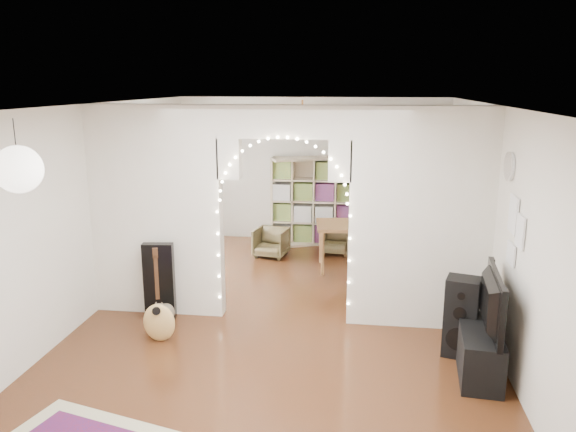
# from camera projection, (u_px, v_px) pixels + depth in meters

# --- Properties ---
(floor) EXTENTS (7.50, 7.50, 0.00)m
(floor) POSITION_uv_depth(u_px,v_px,m) (284.00, 317.00, 7.26)
(floor) COLOR black
(floor) RESTS_ON ground
(ceiling) EXTENTS (5.00, 7.50, 0.02)m
(ceiling) POSITION_uv_depth(u_px,v_px,m) (284.00, 105.00, 6.64)
(ceiling) COLOR white
(ceiling) RESTS_ON wall_back
(wall_back) EXTENTS (5.00, 0.02, 2.70)m
(wall_back) POSITION_uv_depth(u_px,v_px,m) (312.00, 170.00, 10.57)
(wall_back) COLOR silver
(wall_back) RESTS_ON floor
(wall_front) EXTENTS (5.00, 0.02, 2.70)m
(wall_front) POSITION_uv_depth(u_px,v_px,m) (196.00, 359.00, 3.34)
(wall_front) COLOR silver
(wall_front) RESTS_ON floor
(wall_left) EXTENTS (0.02, 7.50, 2.70)m
(wall_left) POSITION_uv_depth(u_px,v_px,m) (94.00, 210.00, 7.28)
(wall_left) COLOR silver
(wall_left) RESTS_ON floor
(wall_right) EXTENTS (0.02, 7.50, 2.70)m
(wall_right) POSITION_uv_depth(u_px,v_px,m) (493.00, 222.00, 6.63)
(wall_right) COLOR silver
(wall_right) RESTS_ON floor
(divider_wall) EXTENTS (5.00, 0.20, 2.70)m
(divider_wall) POSITION_uv_depth(u_px,v_px,m) (284.00, 210.00, 6.93)
(divider_wall) COLOR silver
(divider_wall) RESTS_ON floor
(fairy_lights) EXTENTS (1.64, 0.04, 1.60)m
(fairy_lights) POSITION_uv_depth(u_px,v_px,m) (283.00, 202.00, 6.78)
(fairy_lights) COLOR #FFEABF
(fairy_lights) RESTS_ON divider_wall
(window) EXTENTS (0.04, 1.20, 1.40)m
(window) POSITION_uv_depth(u_px,v_px,m) (147.00, 176.00, 8.97)
(window) COLOR white
(window) RESTS_ON wall_left
(wall_clock) EXTENTS (0.03, 0.31, 0.31)m
(wall_clock) POSITION_uv_depth(u_px,v_px,m) (510.00, 166.00, 5.88)
(wall_clock) COLOR white
(wall_clock) RESTS_ON wall_right
(picture_frames) EXTENTS (0.02, 0.50, 0.70)m
(picture_frames) POSITION_uv_depth(u_px,v_px,m) (515.00, 231.00, 5.63)
(picture_frames) COLOR white
(picture_frames) RESTS_ON wall_right
(paper_lantern) EXTENTS (0.40, 0.40, 0.40)m
(paper_lantern) POSITION_uv_depth(u_px,v_px,m) (18.00, 169.00, 4.68)
(paper_lantern) COLOR white
(paper_lantern) RESTS_ON ceiling
(ceiling_fan) EXTENTS (1.10, 1.10, 0.30)m
(ceiling_fan) POSITION_uv_depth(u_px,v_px,m) (302.00, 120.00, 8.64)
(ceiling_fan) COLOR #BB7C3E
(ceiling_fan) RESTS_ON ceiling
(guitar_case) EXTENTS (0.39, 0.17, 1.00)m
(guitar_case) POSITION_uv_depth(u_px,v_px,m) (159.00, 281.00, 7.11)
(guitar_case) COLOR black
(guitar_case) RESTS_ON floor
(acoustic_guitar) EXTENTS (0.41, 0.26, 0.96)m
(acoustic_guitar) POSITION_uv_depth(u_px,v_px,m) (158.00, 307.00, 6.49)
(acoustic_guitar) COLOR tan
(acoustic_guitar) RESTS_ON floor
(tabby_cat) EXTENTS (0.25, 0.54, 0.35)m
(tabby_cat) POSITION_uv_depth(u_px,v_px,m) (164.00, 313.00, 7.01)
(tabby_cat) COLOR brown
(tabby_cat) RESTS_ON floor
(floor_speaker) EXTENTS (0.42, 0.39, 0.90)m
(floor_speaker) POSITION_uv_depth(u_px,v_px,m) (461.00, 317.00, 6.16)
(floor_speaker) COLOR black
(floor_speaker) RESTS_ON floor
(media_console) EXTENTS (0.49, 1.03, 0.50)m
(media_console) POSITION_uv_depth(u_px,v_px,m) (479.00, 352.00, 5.79)
(media_console) COLOR black
(media_console) RESTS_ON floor
(tv) EXTENTS (0.23, 1.08, 0.62)m
(tv) POSITION_uv_depth(u_px,v_px,m) (484.00, 301.00, 5.66)
(tv) COLOR black
(tv) RESTS_ON media_console
(bookcase) EXTENTS (1.62, 1.01, 1.63)m
(bookcase) POSITION_uv_depth(u_px,v_px,m) (314.00, 201.00, 10.44)
(bookcase) COLOR beige
(bookcase) RESTS_ON floor
(dining_table) EXTENTS (1.29, 0.94, 0.76)m
(dining_table) POSITION_uv_depth(u_px,v_px,m) (354.00, 228.00, 8.99)
(dining_table) COLOR brown
(dining_table) RESTS_ON floor
(flower_vase) EXTENTS (0.20, 0.20, 0.19)m
(flower_vase) POSITION_uv_depth(u_px,v_px,m) (355.00, 218.00, 8.96)
(flower_vase) COLOR silver
(flower_vase) RESTS_ON dining_table
(dining_chair_left) EXTENTS (0.58, 0.60, 0.48)m
(dining_chair_left) POSITION_uv_depth(u_px,v_px,m) (337.00, 240.00, 9.93)
(dining_chair_left) COLOR #4E4327
(dining_chair_left) RESTS_ON floor
(dining_chair_right) EXTENTS (0.62, 0.64, 0.50)m
(dining_chair_right) POSITION_uv_depth(u_px,v_px,m) (271.00, 242.00, 9.75)
(dining_chair_right) COLOR #4E4327
(dining_chair_right) RESTS_ON floor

